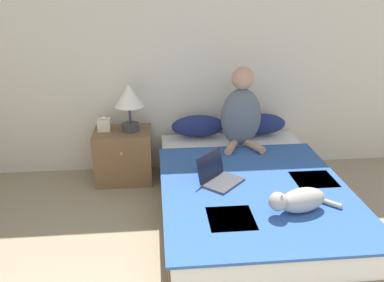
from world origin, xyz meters
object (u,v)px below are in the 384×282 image
Objects in this scene: laptop_open at (219,176)px; tissue_box at (104,125)px; pillow_far at (259,124)px; table_lamp at (129,99)px; nightstand at (124,155)px; cat_tabby at (298,200)px; pillow_near at (198,126)px; bed at (248,199)px; person_sitting at (241,112)px.

laptop_open is 1.38m from tissue_box.
pillow_far is at bearing 1.80° from tissue_box.
table_lamp is (-1.29, -0.08, 0.32)m from pillow_far.
nightstand is 0.58m from table_lamp.
cat_tabby is at bearing -50.33° from table_lamp.
pillow_near reaches higher than cat_tabby.
laptop_open is at bearing -61.94° from cat_tabby.
nightstand is (-1.07, 0.86, 0.06)m from bed.
person_sitting is 1.65× the size of table_lamp.
pillow_near is 0.80m from nightstand.
laptop_open is at bearing -44.89° from tissue_box.
bed is 5.29× the size of laptop_open.
tissue_box is at bearing -176.98° from pillow_near.
laptop_open is 1.24m from table_lamp.
table_lamp is 3.26× the size of tissue_box.
nightstand is at bearing -63.81° from cat_tabby.
cat_tabby is (0.51, -1.51, -0.02)m from pillow_near.
pillow_near is 0.51m from person_sitting.
pillow_far reaches higher than nightstand.
pillow_far is 0.98× the size of cat_tabby.
tissue_box is at bearing -178.20° from pillow_far.
pillow_near is (-0.31, 0.94, 0.31)m from bed.
tissue_box is at bearing 173.03° from table_lamp.
pillow_near is at bearing 180.00° from pillow_far.
nightstand is at bearing -175.63° from table_lamp.
bed is 0.67m from cat_tabby.
table_lamp is at bearing -65.90° from cat_tabby.
pillow_far is 1.17m from laptop_open.
pillow_near is at bearing 6.81° from table_lamp.
nightstand is at bearing -176.41° from pillow_far.
laptop_open is (-0.47, 0.49, -0.04)m from cat_tabby.
cat_tabby is at bearing -83.61° from person_sitting.
pillow_far is 0.98× the size of nightstand.
bed is 3.89× the size of cat_tabby.
cat_tabby is at bearing -71.20° from pillow_near.
person_sitting reaches higher than cat_tabby.
person_sitting reaches higher than bed.
bed is at bearing -35.87° from tissue_box.
pillow_far is at bearing 71.70° from bed.
person_sitting is at bearing -10.00° from table_lamp.
nightstand is 0.36m from tissue_box.
nightstand is (-1.27, 1.42, -0.23)m from cat_tabby.
tissue_box is (-0.97, 0.97, 0.12)m from laptop_open.
laptop_open is 0.74× the size of nightstand.
table_lamp reaches higher than nightstand.
person_sitting reaches higher than pillow_far.
nightstand is (-0.80, 0.93, -0.19)m from laptop_open.
person_sitting is 1.86× the size of laptop_open.
table_lamp is at bearing -173.19° from pillow_near.
pillow_near is 1.33× the size of laptop_open.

